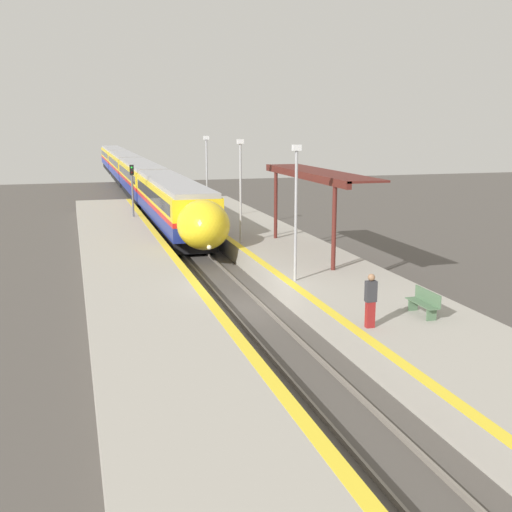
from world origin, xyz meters
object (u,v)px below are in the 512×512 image
Objects in this scene: railway_signal at (133,191)px; train at (133,173)px; lamppost_mid at (241,185)px; platform_bench at (425,302)px; lamppost_far at (207,172)px; person_waiting at (371,300)px; lamppost_near at (296,205)px.

train is at bearing 84.52° from railway_signal.
railway_signal is at bearing 111.78° from lamppost_mid.
lamppost_far reaches higher than platform_bench.
lamppost_mid is at bearing 90.82° from person_waiting.
platform_bench is at bearing -80.06° from lamppost_mid.
person_waiting is 7.02m from lamppost_near.
lamppost_near is (2.24, -47.00, 2.08)m from train.
platform_bench is 0.35× the size of railway_signal.
train is 26.26m from railway_signal.
lamppost_near is at bearing 91.94° from person_waiting.
lamppost_near is at bearing -90.00° from lamppost_mid.
lamppost_far is (-0.22, 24.64, 2.28)m from person_waiting.
person_waiting is 0.39× the size of railway_signal.
train is 53.70m from person_waiting.
train is at bearing 92.73° from lamppost_near.
train is at bearing 94.41° from lamppost_far.
lamppost_mid is (2.24, -38.01, 2.08)m from train.
person_waiting is at bearing -163.85° from platform_bench.
railway_signal is 21.45m from lamppost_near.
lamppost_far is at bearing 90.00° from lamppost_near.
lamppost_near reaches higher than person_waiting.
train is 47.10m from lamppost_near.
platform_bench is 0.29× the size of lamppost_far.
railway_signal is at bearing 102.80° from lamppost_near.
platform_bench is 24.24m from lamppost_far.
lamppost_far is at bearing 96.24° from platform_bench.
railway_signal is at bearing 148.76° from lamppost_far.
person_waiting is at bearing -87.37° from train.
railway_signal reaches higher than train.
lamppost_mid is 1.00× the size of lamppost_far.
person_waiting is (-2.39, -0.69, 0.46)m from platform_bench.
platform_bench is 0.29× the size of lamppost_mid.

